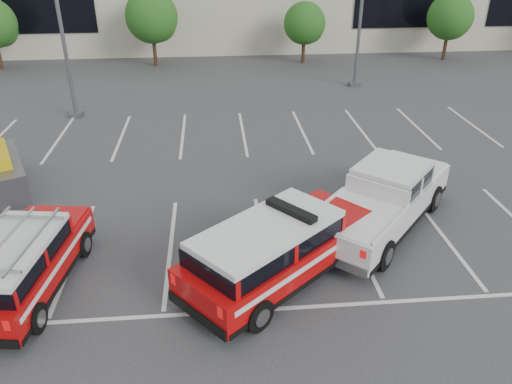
# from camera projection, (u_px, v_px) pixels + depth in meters

# --- Properties ---
(ground) EXTENTS (120.00, 120.00, 0.00)m
(ground) POSITION_uv_depth(u_px,v_px,m) (264.00, 244.00, 14.57)
(ground) COLOR #343436
(ground) RESTS_ON ground
(stall_markings) EXTENTS (23.00, 15.00, 0.01)m
(stall_markings) POSITION_uv_depth(u_px,v_px,m) (251.00, 176.00, 18.53)
(stall_markings) COLOR silver
(stall_markings) RESTS_ON ground
(tree_mid_left) EXTENTS (3.37, 3.37, 4.85)m
(tree_mid_left) POSITION_uv_depth(u_px,v_px,m) (153.00, 18.00, 32.18)
(tree_mid_left) COLOR #3F2B19
(tree_mid_left) RESTS_ON ground
(tree_mid_right) EXTENTS (2.77, 2.77, 3.99)m
(tree_mid_right) POSITION_uv_depth(u_px,v_px,m) (306.00, 25.00, 33.22)
(tree_mid_right) COLOR #3F2B19
(tree_mid_right) RESTS_ON ground
(tree_right) EXTENTS (3.07, 3.07, 4.42)m
(tree_right) POSITION_uv_depth(u_px,v_px,m) (451.00, 18.00, 33.89)
(tree_right) COLOR #3F2B19
(tree_right) RESTS_ON ground
(light_pole_left) EXTENTS (0.90, 0.60, 10.24)m
(light_pole_left) POSITION_uv_depth(u_px,v_px,m) (57.00, 4.00, 22.08)
(light_pole_left) COLOR #59595E
(light_pole_left) RESTS_ON ground
(fire_chief_suv) EXTENTS (5.57, 5.15, 1.96)m
(fire_chief_suv) POSITION_uv_depth(u_px,v_px,m) (278.00, 253.00, 12.74)
(fire_chief_suv) COLOR #AF0808
(fire_chief_suv) RESTS_ON ground
(white_pickup) EXTENTS (5.61, 5.97, 1.87)m
(white_pickup) POSITION_uv_depth(u_px,v_px,m) (382.00, 204.00, 15.12)
(white_pickup) COLOR silver
(white_pickup) RESTS_ON ground
(ladder_suv) EXTENTS (2.47, 4.87, 1.84)m
(ladder_suv) POSITION_uv_depth(u_px,v_px,m) (24.00, 267.00, 12.34)
(ladder_suv) COLOR #AF0808
(ladder_suv) RESTS_ON ground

